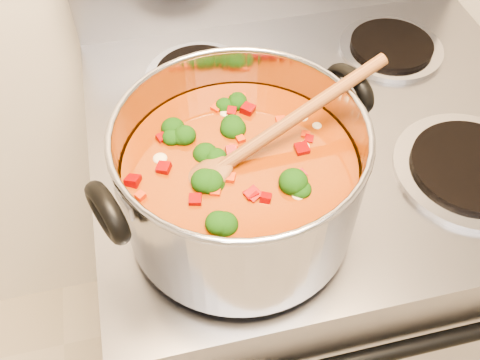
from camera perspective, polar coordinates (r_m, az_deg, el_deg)
The scene contains 4 objects.
electric_range at distance 1.21m, azimuth 6.31°, elevation -9.03°, with size 0.73×0.66×1.08m.
stockpot at distance 0.65m, azimuth -0.02°, elevation 0.06°, with size 0.35×0.29×0.18m.
wooden_spoon at distance 0.62m, azimuth 1.36°, elevation 3.61°, with size 0.28×0.11×0.10m.
cooktop_crumbs at distance 0.77m, azimuth 4.44°, elevation 0.53°, with size 0.27×0.38×0.01m.
Camera 1 is at (-0.20, 0.61, 1.52)m, focal length 40.00 mm.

